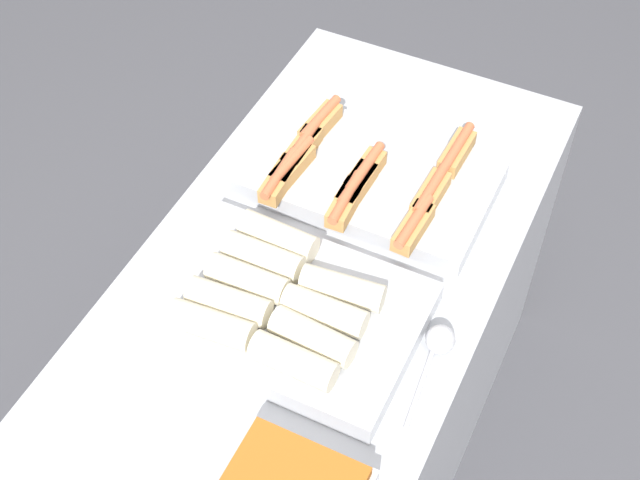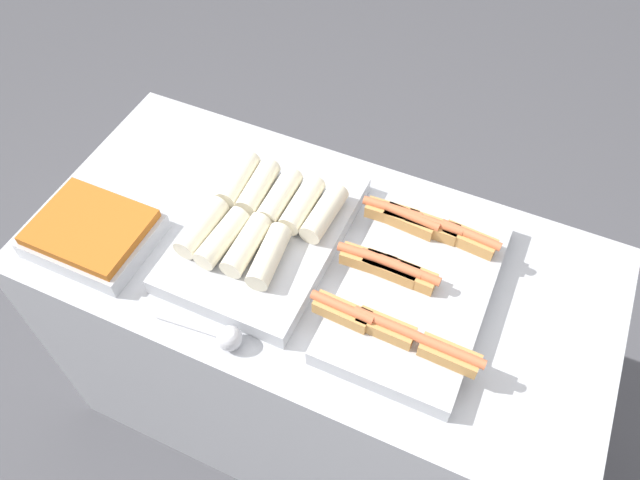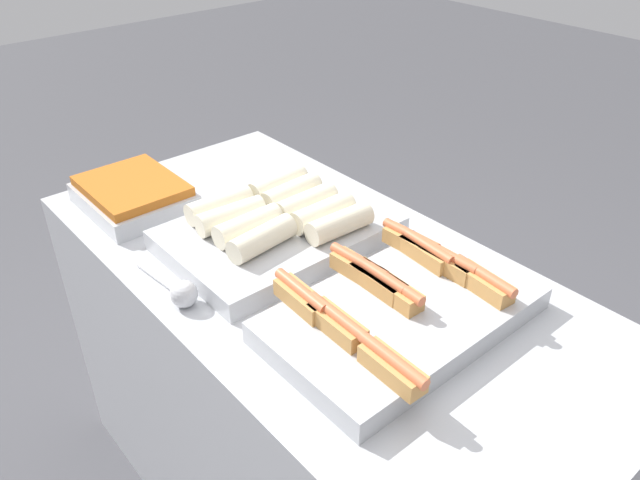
% 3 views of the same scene
% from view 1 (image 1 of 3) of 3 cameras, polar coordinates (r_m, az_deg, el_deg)
% --- Properties ---
extents(ground_plane, '(12.00, 12.00, 0.00)m').
position_cam_1_polar(ground_plane, '(2.64, -0.09, -14.07)').
color(ground_plane, '#4C4C51').
extents(counter, '(1.49, 0.73, 0.90)m').
position_cam_1_polar(counter, '(2.24, -0.10, -8.97)').
color(counter, '#B7BABF').
rests_on(counter, ground_plane).
extents(tray_hotdogs, '(0.40, 0.55, 0.10)m').
position_cam_1_polar(tray_hotdogs, '(2.00, 2.96, 4.02)').
color(tray_hotdogs, '#B7BABF').
rests_on(tray_hotdogs, counter).
extents(tray_wraps, '(0.37, 0.53, 0.11)m').
position_cam_1_polar(tray_wraps, '(1.76, -2.35, -4.29)').
color(tray_wraps, '#B7BABF').
rests_on(tray_wraps, counter).
extents(serving_spoon_near, '(0.22, 0.06, 0.06)m').
position_cam_1_polar(serving_spoon_near, '(1.74, 7.61, -6.57)').
color(serving_spoon_near, silver).
rests_on(serving_spoon_near, counter).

